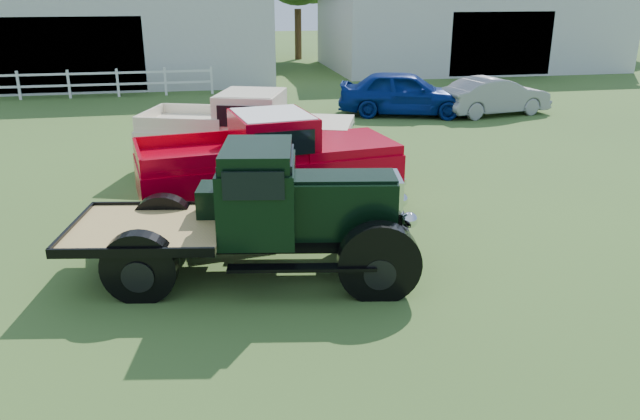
{
  "coord_description": "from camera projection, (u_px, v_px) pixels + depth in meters",
  "views": [
    {
      "loc": [
        -1.66,
        -8.29,
        4.53
      ],
      "look_at": [
        0.2,
        1.2,
        1.05
      ],
      "focal_mm": 35.0,
      "sensor_mm": 36.0,
      "label": 1
    }
  ],
  "objects": [
    {
      "name": "ground",
      "position": [
        322.0,
        302.0,
        9.49
      ],
      "size": [
        120.0,
        120.0,
        0.0
      ],
      "primitive_type": "plane",
      "color": "#4A6F2B"
    },
    {
      "name": "shed_left",
      "position": [
        84.0,
        22.0,
        31.27
      ],
      "size": [
        18.8,
        10.2,
        5.6
      ],
      "primitive_type": null,
      "color": "#9D9C97",
      "rests_on": "ground"
    },
    {
      "name": "shed_right",
      "position": [
        468.0,
        21.0,
        36.07
      ],
      "size": [
        16.8,
        9.2,
        5.2
      ],
      "primitive_type": null,
      "color": "#9D9C97",
      "rests_on": "ground"
    },
    {
      "name": "fence_rail",
      "position": [
        44.0,
        85.0,
        26.3
      ],
      "size": [
        14.2,
        0.16,
        1.2
      ],
      "primitive_type": null,
      "color": "white",
      "rests_on": "ground"
    },
    {
      "name": "vintage_flatbed",
      "position": [
        252.0,
        212.0,
        10.05
      ],
      "size": [
        5.83,
        3.1,
        2.19
      ],
      "primitive_type": null,
      "rotation": [
        0.0,
        0.0,
        -0.17
      ],
      "color": "black",
      "rests_on": "ground"
    },
    {
      "name": "red_pickup",
      "position": [
        268.0,
        160.0,
        13.26
      ],
      "size": [
        5.9,
        2.96,
        2.06
      ],
      "primitive_type": null,
      "rotation": [
        0.0,
        0.0,
        0.14
      ],
      "color": "#B80015",
      "rests_on": "ground"
    },
    {
      "name": "white_pickup",
      "position": [
        248.0,
        133.0,
        15.82
      ],
      "size": [
        5.87,
        3.8,
        2.01
      ],
      "primitive_type": null,
      "rotation": [
        0.0,
        0.0,
        -0.33
      ],
      "color": "beige",
      "rests_on": "ground"
    },
    {
      "name": "misc_car_blue",
      "position": [
        405.0,
        93.0,
        22.95
      ],
      "size": [
        5.17,
        3.31,
        1.64
      ],
      "primitive_type": "imported",
      "rotation": [
        0.0,
        0.0,
        1.26
      ],
      "color": "navy",
      "rests_on": "ground"
    },
    {
      "name": "misc_car_grey",
      "position": [
        495.0,
        96.0,
        23.06
      ],
      "size": [
        4.36,
        2.19,
        1.37
      ],
      "primitive_type": "imported",
      "rotation": [
        0.0,
        0.0,
        1.75
      ],
      "color": "gray",
      "rests_on": "ground"
    }
  ]
}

